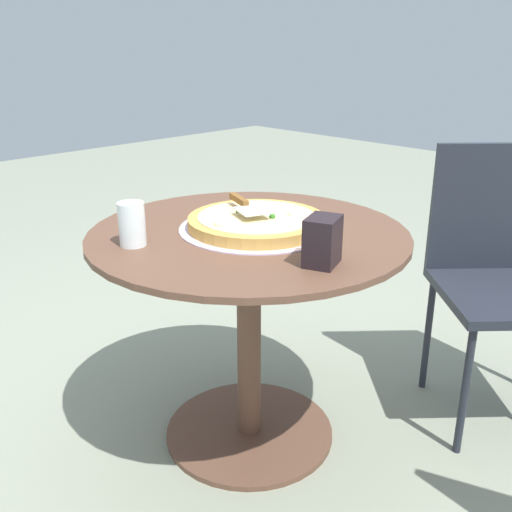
# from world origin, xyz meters

# --- Properties ---
(ground_plane) EXTENTS (10.00, 10.00, 0.00)m
(ground_plane) POSITION_xyz_m (0.00, 0.00, 0.00)
(ground_plane) COLOR gray
(patio_table) EXTENTS (0.92, 0.92, 0.69)m
(patio_table) POSITION_xyz_m (0.00, 0.00, 0.49)
(patio_table) COLOR brown
(patio_table) RESTS_ON ground
(pizza_on_tray) EXTENTS (0.45, 0.45, 0.06)m
(pizza_on_tray) POSITION_xyz_m (0.00, -0.03, 0.71)
(pizza_on_tray) COLOR silver
(pizza_on_tray) RESTS_ON patio_table
(pizza_server) EXTENTS (0.21, 0.12, 0.02)m
(pizza_server) POSITION_xyz_m (0.05, -0.03, 0.75)
(pizza_server) COLOR silver
(pizza_server) RESTS_ON pizza_on_tray
(drinking_cup) EXTENTS (0.07, 0.07, 0.12)m
(drinking_cup) POSITION_xyz_m (0.13, 0.30, 0.75)
(drinking_cup) COLOR white
(drinking_cup) RESTS_ON patio_table
(napkin_dispenser) EXTENTS (0.10, 0.12, 0.12)m
(napkin_dispenser) POSITION_xyz_m (-0.31, 0.05, 0.75)
(napkin_dispenser) COLOR black
(napkin_dispenser) RESTS_ON patio_table
(patio_chair_far) EXTENTS (0.60, 0.60, 0.89)m
(patio_chair_far) POSITION_xyz_m (-0.45, -0.71, 0.52)
(patio_chair_far) COLOR #232730
(patio_chair_far) RESTS_ON ground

